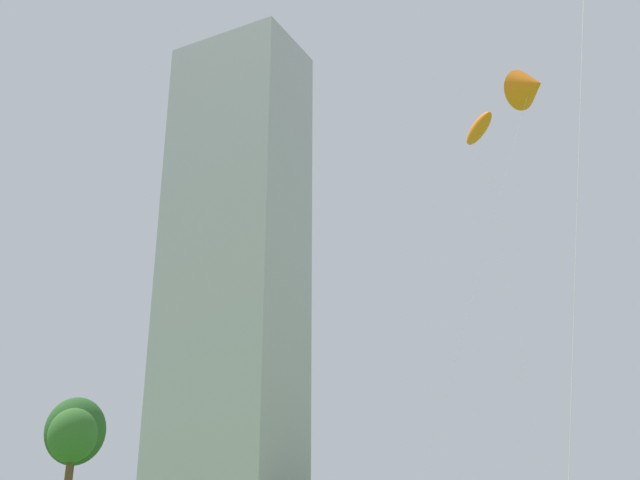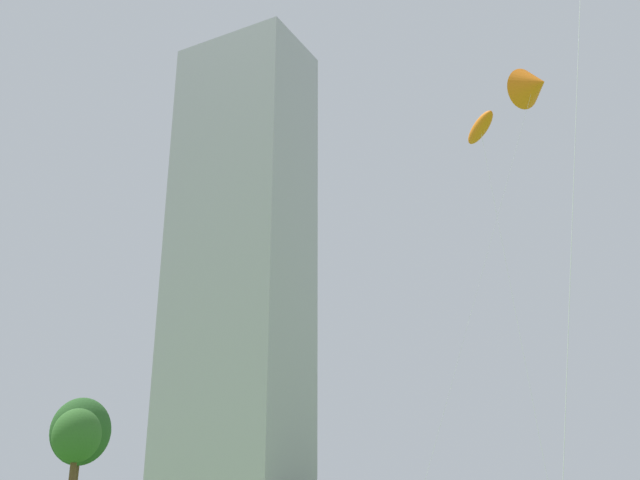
{
  "view_description": "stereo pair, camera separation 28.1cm",
  "coord_description": "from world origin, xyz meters",
  "px_view_note": "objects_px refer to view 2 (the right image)",
  "views": [
    {
      "loc": [
        9.22,
        -13.7,
        2.12
      ],
      "look_at": [
        0.96,
        10.55,
        11.26
      ],
      "focal_mm": 39.02,
      "sensor_mm": 36.0,
      "label": 1
    },
    {
      "loc": [
        9.48,
        -13.61,
        2.12
      ],
      "look_at": [
        0.96,
        10.55,
        11.26
      ],
      "focal_mm": 39.02,
      "sensor_mm": 36.0,
      "label": 2
    }
  ],
  "objects_px": {
    "kite_flying_3": "(480,128)",
    "park_tree_1": "(77,436)",
    "park_tree_2": "(81,432)",
    "kite_flying_2": "(533,85)",
    "distant_highrise_0": "(241,253)"
  },
  "relations": [
    {
      "from": "kite_flying_3",
      "to": "park_tree_2",
      "type": "bearing_deg",
      "value": 153.87
    },
    {
      "from": "kite_flying_2",
      "to": "park_tree_1",
      "type": "distance_m",
      "value": 38.52
    },
    {
      "from": "distant_highrise_0",
      "to": "kite_flying_3",
      "type": "bearing_deg",
      "value": -48.1
    },
    {
      "from": "kite_flying_3",
      "to": "park_tree_2",
      "type": "relative_size",
      "value": 2.11
    },
    {
      "from": "kite_flying_2",
      "to": "park_tree_2",
      "type": "relative_size",
      "value": 3.43
    },
    {
      "from": "kite_flying_3",
      "to": "distant_highrise_0",
      "type": "relative_size",
      "value": 0.22
    },
    {
      "from": "park_tree_2",
      "to": "park_tree_1",
      "type": "bearing_deg",
      "value": -52.87
    },
    {
      "from": "kite_flying_2",
      "to": "kite_flying_3",
      "type": "height_order",
      "value": "kite_flying_2"
    },
    {
      "from": "kite_flying_2",
      "to": "distant_highrise_0",
      "type": "relative_size",
      "value": 0.35
    },
    {
      "from": "kite_flying_2",
      "to": "distant_highrise_0",
      "type": "bearing_deg",
      "value": 129.7
    },
    {
      "from": "distant_highrise_0",
      "to": "kite_flying_2",
      "type": "bearing_deg",
      "value": -41.38
    },
    {
      "from": "kite_flying_3",
      "to": "park_tree_1",
      "type": "xyz_separation_m",
      "value": [
        -25.67,
        5.09,
        -13.62
      ]
    },
    {
      "from": "kite_flying_3",
      "to": "park_tree_2",
      "type": "distance_m",
      "value": 40.56
    },
    {
      "from": "park_tree_1",
      "to": "park_tree_2",
      "type": "distance_m",
      "value": 15.02
    },
    {
      "from": "kite_flying_3",
      "to": "distant_highrise_0",
      "type": "distance_m",
      "value": 101.42
    }
  ]
}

